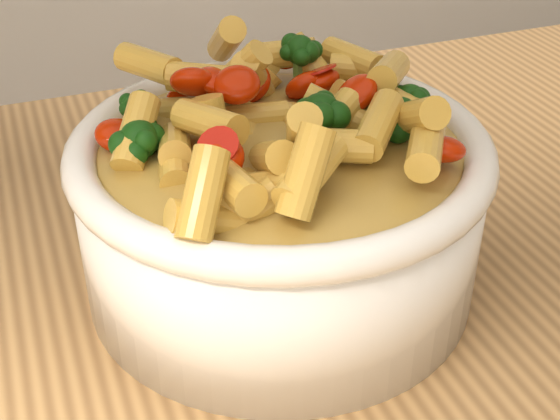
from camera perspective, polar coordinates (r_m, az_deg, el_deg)
name	(u,v)px	position (r m, az deg, el deg)	size (l,w,h in m)	color
serving_bowl	(280,208)	(0.51, 0.00, 0.13)	(0.27, 0.27, 0.12)	white
pasta_salad	(280,109)	(0.48, 0.00, 7.39)	(0.21, 0.21, 0.05)	#EFBF4B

